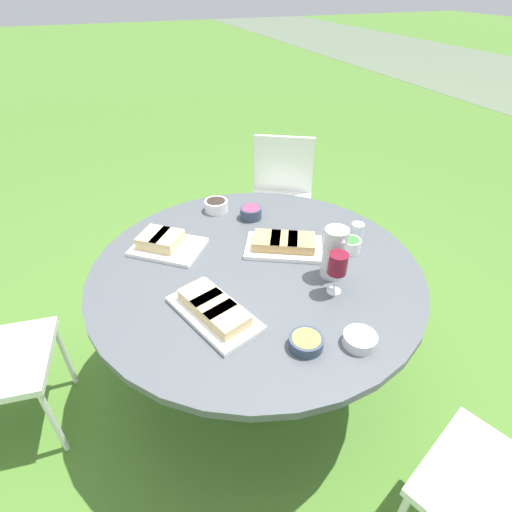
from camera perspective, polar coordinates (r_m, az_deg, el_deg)
ground_plane at (r=2.33m, az=0.00°, el=-16.47°), size 40.00×40.00×0.00m
dining_table at (r=1.86m, az=0.00°, el=-3.92°), size 1.49×1.49×0.75m
chair_far_back at (r=3.00m, az=3.65°, el=9.40°), size 0.58×0.59×0.89m
water_pitcher at (r=1.72m, az=11.11°, el=0.45°), size 0.11×0.10×0.23m
wine_glass at (r=1.61m, az=11.57°, el=-1.24°), size 0.08×0.08×0.19m
platter_bread_main at (r=1.55m, az=-6.04°, el=-7.62°), size 0.43×0.32×0.07m
platter_charcuterie at (r=1.90m, az=4.00°, el=1.73°), size 0.36×0.42×0.06m
platter_sandwich_side at (r=1.96m, az=-13.02°, el=1.85°), size 0.38×0.40×0.08m
bowl_fries at (r=1.45m, az=7.16°, el=-12.06°), size 0.12×0.12×0.04m
bowl_salad at (r=1.94m, az=13.39°, el=1.60°), size 0.09×0.09×0.07m
bowl_olives at (r=2.24m, az=-5.71°, el=7.25°), size 0.13×0.13×0.06m
bowl_dip_red at (r=2.15m, az=-0.75°, el=6.28°), size 0.12×0.12×0.06m
bowl_dip_cream at (r=1.49m, az=14.62°, el=-11.41°), size 0.12×0.12×0.04m
cup_water_near at (r=2.03m, az=14.24°, el=3.42°), size 0.06×0.06×0.09m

